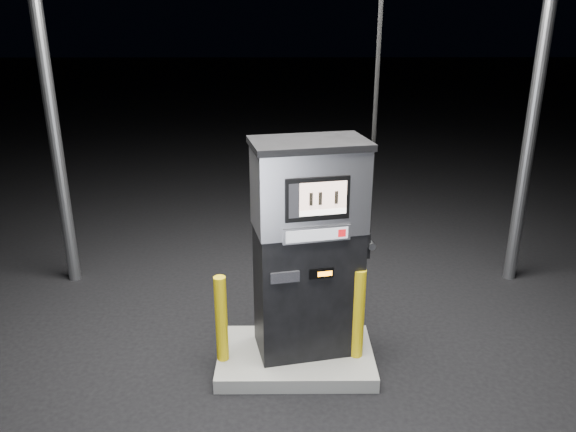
{
  "coord_description": "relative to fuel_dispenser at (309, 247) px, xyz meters",
  "views": [
    {
      "loc": [
        -0.12,
        -4.98,
        3.48
      ],
      "look_at": [
        -0.08,
        0.0,
        1.65
      ],
      "focal_mm": 35.0,
      "sensor_mm": 36.0,
      "label": 1
    }
  ],
  "objects": [
    {
      "name": "bollard_left",
      "position": [
        -0.87,
        -0.22,
        -0.67
      ],
      "size": [
        0.15,
        0.15,
        0.92
      ],
      "primitive_type": "cylinder",
      "rotation": [
        0.0,
        0.0,
        0.3
      ],
      "color": "gold",
      "rests_on": "pump_island"
    },
    {
      "name": "fuel_dispenser",
      "position": [
        0.0,
        0.0,
        0.0
      ],
      "size": [
        1.27,
        0.86,
        4.58
      ],
      "rotation": [
        0.0,
        0.0,
        0.21
      ],
      "color": "black",
      "rests_on": "pump_island"
    },
    {
      "name": "ground",
      "position": [
        -0.13,
        -0.1,
        -1.28
      ],
      "size": [
        80.0,
        80.0,
        0.0
      ],
      "primitive_type": "plane",
      "color": "black",
      "rests_on": "ground"
    },
    {
      "name": "pump_island",
      "position": [
        -0.13,
        -0.1,
        -1.21
      ],
      "size": [
        1.6,
        1.0,
        0.15
      ],
      "primitive_type": "cube",
      "color": "slate",
      "rests_on": "ground"
    },
    {
      "name": "bollard_right",
      "position": [
        0.49,
        -0.17,
        -0.65
      ],
      "size": [
        0.15,
        0.15,
        0.96
      ],
      "primitive_type": "cylinder",
      "rotation": [
        0.0,
        0.0,
        0.16
      ],
      "color": "gold",
      "rests_on": "pump_island"
    }
  ]
}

